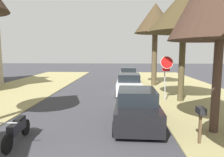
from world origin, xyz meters
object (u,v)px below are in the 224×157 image
object	(u,v)px
street_tree_right_far	(155,19)
parked_sedan_black	(136,107)
parked_sedan_white	(129,84)
parked_sedan_tan	(128,75)
parked_motorcycle	(17,129)
stop_sign_far	(166,69)
street_tree_right_mid_b	(184,12)
curbside_mailbox	(201,115)

from	to	relation	value
street_tree_right_far	parked_sedan_black	xyz separation A→B (m)	(-2.50, -10.53, -5.57)
parked_sedan_white	parked_sedan_tan	size ratio (longest dim) A/B	1.00
parked_sedan_black	parked_sedan_tan	bearing A→B (deg)	89.44
parked_sedan_white	parked_motorcycle	world-z (taller)	parked_sedan_white
stop_sign_far	parked_motorcycle	distance (m)	9.27
parked_sedan_tan	parked_motorcycle	size ratio (longest dim) A/B	2.17
stop_sign_far	street_tree_right_far	distance (m)	7.63
parked_motorcycle	parked_sedan_tan	bearing A→B (deg)	74.19
parked_sedan_black	stop_sign_far	bearing A→B (deg)	61.93
stop_sign_far	street_tree_right_mid_b	size ratio (longest dim) A/B	0.42
parked_sedan_black	parked_sedan_tan	distance (m)	13.48
parked_sedan_black	parked_sedan_white	distance (m)	6.60
street_tree_right_mid_b	parked_sedan_black	bearing A→B (deg)	-127.60
street_tree_right_far	parked_motorcycle	distance (m)	15.60
parked_sedan_white	curbside_mailbox	bearing A→B (deg)	-76.62
street_tree_right_far	parked_motorcycle	bearing A→B (deg)	-118.10
parked_sedan_tan	parked_motorcycle	distance (m)	16.34
parked_sedan_tan	parked_motorcycle	bearing A→B (deg)	-105.81
street_tree_right_far	curbside_mailbox	size ratio (longest dim) A/B	6.09
parked_sedan_black	parked_motorcycle	size ratio (longest dim) A/B	2.17
parked_sedan_black	parked_sedan_tan	xyz separation A→B (m)	(0.13, 13.47, 0.00)
street_tree_right_mid_b	parked_sedan_black	xyz separation A→B (m)	(-3.18, -4.13, -4.97)
parked_sedan_white	curbside_mailbox	distance (m)	8.96
street_tree_right_far	parked_sedan_white	size ratio (longest dim) A/B	1.74
street_tree_right_far	parked_sedan_tan	world-z (taller)	street_tree_right_far
street_tree_right_mid_b	street_tree_right_far	xyz separation A→B (m)	(-0.68, 6.41, 0.60)
street_tree_right_mid_b	street_tree_right_far	distance (m)	6.47
stop_sign_far	parked_motorcycle	world-z (taller)	stop_sign_far
stop_sign_far	street_tree_right_far	bearing A→B (deg)	87.37
stop_sign_far	street_tree_right_mid_b	world-z (taller)	street_tree_right_mid_b
curbside_mailbox	stop_sign_far	bearing A→B (deg)	88.07
stop_sign_far	parked_sedan_white	xyz separation A→B (m)	(-2.28, 2.46, -1.42)
street_tree_right_mid_b	curbside_mailbox	bearing A→B (deg)	-100.74
street_tree_right_far	parked_motorcycle	world-z (taller)	street_tree_right_far
street_tree_right_far	parked_motorcycle	xyz separation A→B (m)	(-6.82, -12.77, -5.81)
street_tree_right_far	parked_sedan_white	bearing A→B (deg)	-123.21
stop_sign_far	street_tree_right_mid_b	xyz separation A→B (m)	(0.97, -0.01, 3.56)
street_tree_right_mid_b	parked_sedan_black	distance (m)	7.20
parked_sedan_tan	curbside_mailbox	size ratio (longest dim) A/B	3.50
parked_sedan_white	street_tree_right_mid_b	bearing A→B (deg)	-37.23
parked_sedan_white	parked_sedan_tan	xyz separation A→B (m)	(0.21, 6.88, 0.00)
street_tree_right_mid_b	curbside_mailbox	world-z (taller)	street_tree_right_mid_b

